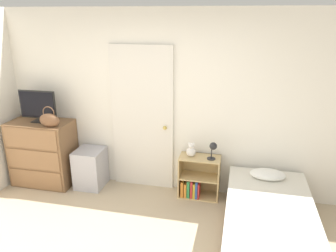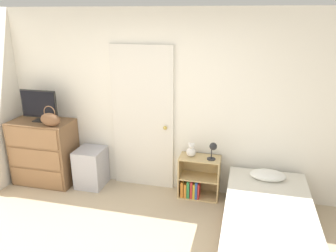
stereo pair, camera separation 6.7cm
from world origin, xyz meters
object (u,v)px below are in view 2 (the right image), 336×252
at_px(tv, 39,105).
at_px(teddy_bear, 191,151).
at_px(storage_bin, 91,167).
at_px(desk_lamp, 213,148).
at_px(bookshelf, 196,181).
at_px(bed, 268,226).
at_px(dresser, 45,152).
at_px(handbag, 50,119).

bearing_deg(tv, teddy_bear, 2.61).
height_order(storage_bin, desk_lamp, desk_lamp).
xyz_separation_m(bookshelf, bed, (0.94, -0.82, -0.01)).
relative_size(storage_bin, bed, 0.29).
relative_size(dresser, bookshelf, 1.61).
xyz_separation_m(tv, bed, (3.23, -0.72, -0.98)).
relative_size(tv, bookshelf, 0.93).
bearing_deg(teddy_bear, bed, -38.86).
height_order(dresser, tv, tv).
bearing_deg(bed, tv, 167.45).
relative_size(desk_lamp, bed, 0.13).
distance_m(storage_bin, teddy_bear, 1.55).
xyz_separation_m(tv, desk_lamp, (2.51, 0.06, -0.44)).
bearing_deg(desk_lamp, dresser, -178.42).
distance_m(desk_lamp, bed, 1.19).
bearing_deg(storage_bin, bookshelf, 2.38).
bearing_deg(desk_lamp, teddy_bear, 171.86).
bearing_deg(tv, bookshelf, 2.56).
xyz_separation_m(dresser, desk_lamp, (2.52, 0.07, 0.29)).
relative_size(tv, handbag, 1.87).
height_order(bookshelf, bed, bookshelf).
bearing_deg(bed, storage_bin, 163.22).
distance_m(dresser, handbag, 0.67).
xyz_separation_m(handbag, bed, (2.96, -0.55, -0.84)).
distance_m(tv, teddy_bear, 2.28).
distance_m(handbag, storage_bin, 0.93).
height_order(tv, bookshelf, tv).
bearing_deg(teddy_bear, storage_bin, -177.56).
distance_m(tv, bed, 3.46).
xyz_separation_m(teddy_bear, bed, (1.02, -0.82, -0.46)).
relative_size(bookshelf, teddy_bear, 3.00).
bearing_deg(handbag, bookshelf, 7.73).
bearing_deg(bed, bookshelf, 138.79).
bearing_deg(bed, handbag, 169.50).
bearing_deg(tv, dresser, -106.04).
bearing_deg(bookshelf, bed, -41.21).
bearing_deg(handbag, storage_bin, 25.02).
xyz_separation_m(dresser, bed, (3.24, -0.71, -0.26)).
relative_size(dresser, storage_bin, 1.68).
bearing_deg(dresser, bed, -12.35).
xyz_separation_m(tv, storage_bin, (0.72, 0.04, -0.92)).
distance_m(bookshelf, desk_lamp, 0.58).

